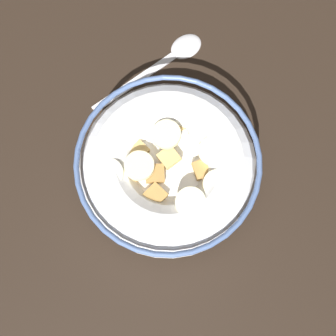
# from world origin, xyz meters

# --- Properties ---
(ground_plane) EXTENTS (1.17, 1.17, 0.02)m
(ground_plane) POSITION_xyz_m (0.00, 0.00, -0.01)
(ground_plane) COLOR black
(cereal_bowl) EXTENTS (0.20, 0.20, 0.06)m
(cereal_bowl) POSITION_xyz_m (-0.00, -0.00, 0.03)
(cereal_bowl) COLOR white
(cereal_bowl) RESTS_ON ground_plane
(spoon) EXTENTS (0.14, 0.14, 0.01)m
(spoon) POSITION_xyz_m (0.02, -0.16, 0.00)
(spoon) COLOR silver
(spoon) RESTS_ON ground_plane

